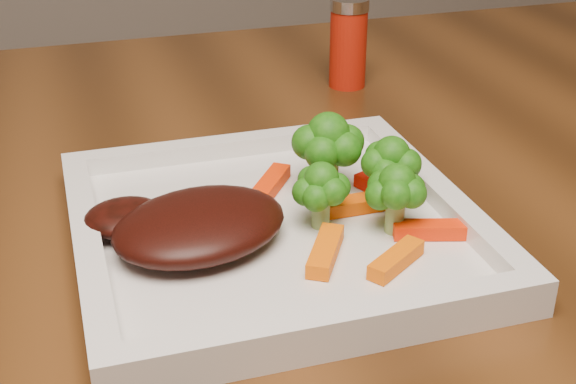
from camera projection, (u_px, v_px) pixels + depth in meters
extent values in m
cube|color=white|center=(274.00, 233.00, 0.56)|extent=(0.27, 0.27, 0.01)
ellipsoid|color=#320B07|center=(200.00, 225.00, 0.53)|extent=(0.14, 0.12, 0.03)
cube|color=#F96404|center=(396.00, 260.00, 0.51)|extent=(0.05, 0.04, 0.01)
cube|color=#F92A04|center=(431.00, 230.00, 0.54)|extent=(0.05, 0.03, 0.01)
cube|color=#FF6404|center=(325.00, 251.00, 0.52)|extent=(0.04, 0.06, 0.01)
cube|color=#FC1404|center=(387.00, 173.00, 0.62)|extent=(0.06, 0.03, 0.01)
cube|color=#FF3204|center=(271.00, 183.00, 0.60)|extent=(0.04, 0.05, 0.01)
cube|color=#E14C03|center=(358.00, 204.00, 0.57)|extent=(0.06, 0.02, 0.01)
cylinder|color=#B41A0A|center=(348.00, 43.00, 0.82)|extent=(0.04, 0.04, 0.09)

